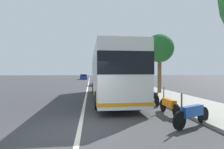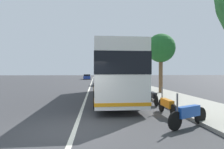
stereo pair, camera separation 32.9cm
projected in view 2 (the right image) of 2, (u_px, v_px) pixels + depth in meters
ground_plane at (74, 130)px, 6.53m from camera, size 220.00×220.00×0.00m
sidewalk_curb at (159, 94)px, 17.06m from camera, size 110.00×3.60×0.14m
lane_divider_line at (87, 95)px, 16.49m from camera, size 110.00×0.16×0.01m
coach_bus at (111, 72)px, 14.15m from camera, size 12.05×2.68×3.58m
motorcycle_angled at (188, 114)px, 6.90m from camera, size 1.07×1.94×1.28m
motorcycle_far_end at (167, 105)px, 8.85m from camera, size 2.16×0.24×1.27m
motorcycle_by_tree at (153, 97)px, 11.81m from camera, size 2.16×0.28×1.29m
car_far_distant at (87, 77)px, 51.37m from camera, size 4.65×2.03×1.37m
car_oncoming at (103, 81)px, 28.29m from camera, size 4.61×2.02×1.52m
roadside_tree_mid_block at (161, 49)px, 17.20m from camera, size 2.60×2.60×5.51m
roadside_tree_far_block at (123, 60)px, 36.63m from camera, size 3.85×3.85×6.30m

